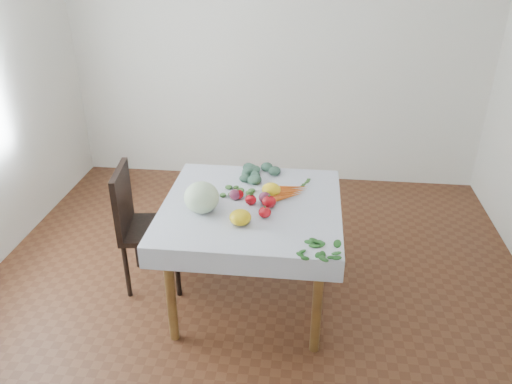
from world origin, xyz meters
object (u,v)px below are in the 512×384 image
at_px(chair, 140,220).
at_px(carrot_bunch, 290,192).
at_px(table, 252,218).
at_px(heirloom_back, 271,190).
at_px(cabbage, 202,197).

distance_m(chair, carrot_bunch, 1.06).
height_order(table, chair, chair).
distance_m(chair, heirloom_back, 0.95).
xyz_separation_m(chair, cabbage, (0.51, -0.24, 0.34)).
bearing_deg(table, carrot_bunch, 34.38).
distance_m(table, cabbage, 0.37).
bearing_deg(cabbage, chair, 154.46).
relative_size(table, chair, 1.11).
relative_size(table, heirloom_back, 8.09).
xyz_separation_m(table, cabbage, (-0.29, -0.13, 0.20)).
height_order(chair, cabbage, cabbage).
bearing_deg(heirloom_back, table, -131.98).
xyz_separation_m(cabbage, heirloom_back, (0.41, 0.25, -0.05)).
height_order(table, carrot_bunch, carrot_bunch).
height_order(chair, carrot_bunch, chair).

